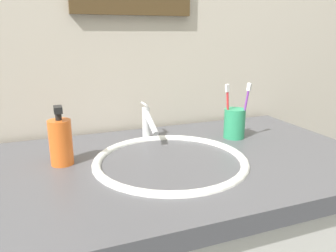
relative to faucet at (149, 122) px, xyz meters
The scene contains 7 objects.
tiled_wall_back 0.35m from the faucet, 91.43° to the left, with size 2.33×0.04×2.40m, color beige.
sink_basin 0.22m from the faucet, 90.00° to the right, with size 0.41×0.41×0.13m.
faucet is the anchor object (origin of this frame).
toothbrush_cup 0.28m from the faucet, 16.40° to the right, with size 0.07×0.07×0.10m, color #2D9966.
toothbrush_purple 0.31m from the faucet, 19.72° to the right, with size 0.02×0.03×0.18m.
toothbrush_red 0.26m from the faucet, 17.99° to the right, with size 0.03×0.01×0.17m.
soap_dispenser 0.30m from the faucet, 157.78° to the right, with size 0.06×0.06×0.16m.
Camera 1 is at (-0.30, -0.77, 1.16)m, focal length 35.13 mm.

